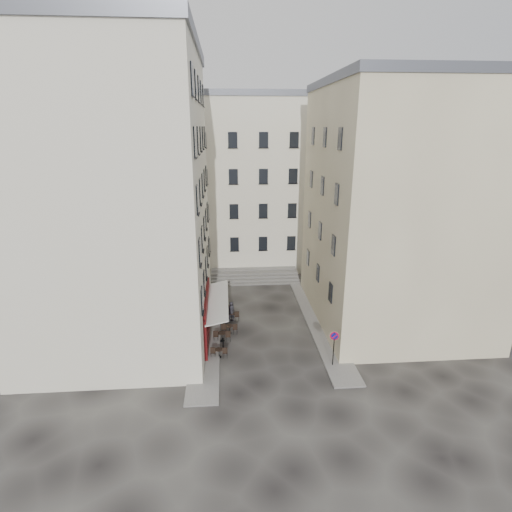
{
  "coord_description": "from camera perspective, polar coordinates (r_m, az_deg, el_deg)",
  "views": [
    {
      "loc": [
        -2.84,
        -26.17,
        15.22
      ],
      "look_at": [
        -0.51,
        4.0,
        5.4
      ],
      "focal_mm": 28.0,
      "sensor_mm": 36.0,
      "label": 1
    }
  ],
  "objects": [
    {
      "name": "sidewalk_left",
      "position": [
        33.81,
        -6.84,
        -8.8
      ],
      "size": [
        2.0,
        22.0,
        0.12
      ],
      "primitive_type": "cube",
      "color": "slate",
      "rests_on": "ground"
    },
    {
      "name": "bistro_table_a",
      "position": [
        28.4,
        -5.31,
        -13.51
      ],
      "size": [
        1.17,
        0.55,
        0.82
      ],
      "color": "black",
      "rests_on": "ground"
    },
    {
      "name": "sidewalk_right",
      "position": [
        33.69,
        8.77,
        -9.0
      ],
      "size": [
        2.0,
        18.0,
        0.12
      ],
      "primitive_type": "cube",
      "color": "slate",
      "rests_on": "ground"
    },
    {
      "name": "bistro_table_c",
      "position": [
        31.23,
        -3.83,
        -10.3
      ],
      "size": [
        1.24,
        0.58,
        0.87
      ],
      "color": "black",
      "rests_on": "ground"
    },
    {
      "name": "bistro_table_b",
      "position": [
        30.26,
        -4.89,
        -11.28
      ],
      "size": [
        1.29,
        0.6,
        0.9
      ],
      "color": "black",
      "rests_on": "ground"
    },
    {
      "name": "building_right",
      "position": [
        33.06,
        19.6,
        6.65
      ],
      "size": [
        12.2,
        14.2,
        18.6
      ],
      "color": "#BBAE8B",
      "rests_on": "ground"
    },
    {
      "name": "pedestrian",
      "position": [
        32.91,
        -3.59,
        -7.91
      ],
      "size": [
        0.73,
        0.58,
        1.74
      ],
      "primitive_type": "imported",
      "rotation": [
        0.0,
        0.0,
        3.42
      ],
      "color": "#232228",
      "rests_on": "ground"
    },
    {
      "name": "bollard_mid",
      "position": [
        32.22,
        -4.72,
        -9.22
      ],
      "size": [
        0.12,
        0.12,
        0.98
      ],
      "color": "black",
      "rests_on": "ground"
    },
    {
      "name": "stone_steps",
      "position": [
        41.58,
        -0.21,
        -2.9
      ],
      "size": [
        9.0,
        3.15,
        0.8
      ],
      "color": "#64615E",
      "rests_on": "ground"
    },
    {
      "name": "ground",
      "position": [
        30.41,
        1.57,
        -12.06
      ],
      "size": [
        90.0,
        90.0,
        0.0
      ],
      "primitive_type": "plane",
      "color": "black",
      "rests_on": "ground"
    },
    {
      "name": "bollard_near",
      "position": [
        29.15,
        -4.73,
        -12.36
      ],
      "size": [
        0.12,
        0.12,
        0.98
      ],
      "color": "black",
      "rests_on": "ground"
    },
    {
      "name": "bollard_far",
      "position": [
        35.37,
        -4.71,
        -6.63
      ],
      "size": [
        0.12,
        0.12,
        0.98
      ],
      "color": "black",
      "rests_on": "ground"
    },
    {
      "name": "building_back",
      "position": [
        45.59,
        -2.1,
        10.52
      ],
      "size": [
        18.2,
        10.2,
        18.6
      ],
      "color": "beige",
      "rests_on": "ground"
    },
    {
      "name": "bistro_table_e",
      "position": [
        34.1,
        -4.52,
        -7.68
      ],
      "size": [
        1.36,
        0.64,
        0.95
      ],
      "color": "black",
      "rests_on": "ground"
    },
    {
      "name": "no_parking_sign",
      "position": [
        27.11,
        11.09,
        -11.99
      ],
      "size": [
        0.58,
        0.17,
        2.58
      ],
      "rotation": [
        0.0,
        0.0,
        -0.22
      ],
      "color": "black",
      "rests_on": "ground"
    },
    {
      "name": "cafe_storefront",
      "position": [
        30.31,
        -6.82,
        -8.28
      ],
      "size": [
        1.74,
        7.3,
        3.5
      ],
      "color": "#44090E",
      "rests_on": "ground"
    },
    {
      "name": "building_left",
      "position": [
        30.56,
        -19.05,
        7.76
      ],
      "size": [
        12.2,
        16.2,
        20.6
      ],
      "color": "beige",
      "rests_on": "ground"
    },
    {
      "name": "bistro_table_d",
      "position": [
        33.14,
        -3.53,
        -8.52
      ],
      "size": [
        1.25,
        0.59,
        0.88
      ],
      "color": "black",
      "rests_on": "ground"
    }
  ]
}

